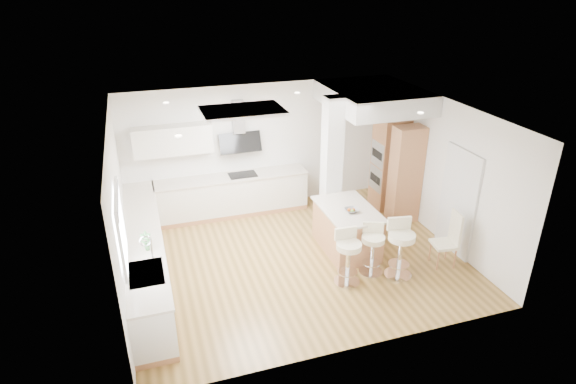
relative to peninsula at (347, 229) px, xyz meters
name	(u,v)px	position (x,y,z in m)	size (l,w,h in m)	color
ground	(297,258)	(-1.03, -0.04, -0.45)	(6.00, 6.00, 0.00)	#A2793C
ceiling	(297,258)	(-1.03, -0.04, -0.45)	(6.00, 5.00, 0.02)	silver
wall_back	(261,146)	(-1.03, 2.46, 0.95)	(6.00, 0.04, 2.80)	white
wall_left	(120,216)	(-4.03, -0.04, 0.95)	(0.04, 5.00, 2.80)	white
wall_right	(443,171)	(1.97, -0.04, 0.95)	(0.04, 5.00, 2.80)	white
skylight	(243,111)	(-1.82, 0.56, 2.32)	(4.10, 2.10, 0.06)	white
window_left	(120,225)	(-3.98, -0.94, 1.25)	(0.06, 1.28, 1.07)	silver
doorway_right	(458,203)	(1.95, -0.64, 0.55)	(0.05, 1.00, 2.10)	#423C34
counter_left	(146,255)	(-3.73, 0.19, 0.01)	(0.63, 4.50, 1.35)	tan
counter_back	(224,185)	(-1.94, 2.19, 0.25)	(3.62, 0.63, 2.50)	tan
pillar	(332,166)	(0.02, 0.91, 0.95)	(0.35, 0.35, 2.80)	white
soffit	(373,97)	(1.07, 1.36, 2.15)	(1.78, 2.20, 0.40)	silver
oven_column	(395,168)	(1.65, 1.19, 0.60)	(0.63, 1.21, 2.10)	tan
peninsula	(347,229)	(0.00, 0.00, 0.00)	(0.97, 1.46, 0.95)	tan
bar_stool_a	(348,254)	(-0.44, -1.01, 0.12)	(0.47, 0.47, 1.01)	white
bar_stool_b	(373,246)	(0.10, -0.86, 0.09)	(0.55, 0.55, 0.95)	white
bar_stool_c	(400,245)	(0.51, -1.10, 0.16)	(0.56, 0.56, 1.09)	white
dining_chair	(450,237)	(1.55, -1.05, 0.12)	(0.46, 0.46, 1.06)	#F2E9C5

